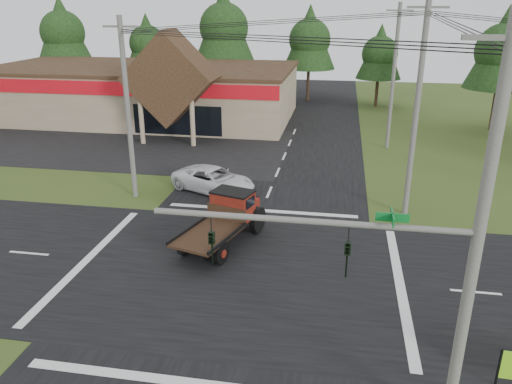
# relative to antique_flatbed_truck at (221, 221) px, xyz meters

# --- Properties ---
(ground) EXTENTS (120.00, 120.00, 0.00)m
(ground) POSITION_rel_antique_flatbed_truck_xyz_m (1.25, -2.51, -1.22)
(ground) COLOR #344719
(ground) RESTS_ON ground
(road_ns) EXTENTS (12.00, 120.00, 0.02)m
(road_ns) POSITION_rel_antique_flatbed_truck_xyz_m (1.25, -2.51, -1.21)
(road_ns) COLOR black
(road_ns) RESTS_ON ground
(road_ew) EXTENTS (120.00, 12.00, 0.02)m
(road_ew) POSITION_rel_antique_flatbed_truck_xyz_m (1.25, -2.51, -1.21)
(road_ew) COLOR black
(road_ew) RESTS_ON ground
(parking_apron) EXTENTS (28.00, 14.00, 0.02)m
(parking_apron) POSITION_rel_antique_flatbed_truck_xyz_m (-12.75, 16.49, -1.21)
(parking_apron) COLOR black
(parking_apron) RESTS_ON ground
(cvs_building) EXTENTS (30.40, 18.20, 9.19)m
(cvs_building) POSITION_rel_antique_flatbed_truck_xyz_m (-14.46, 27.06, 1.55)
(cvs_building) COLOR gray
(cvs_building) RESTS_ON ground
(traffic_signal_mast) EXTENTS (8.12, 0.24, 7.00)m
(traffic_signal_mast) POSITION_rel_antique_flatbed_truck_xyz_m (7.07, -10.01, 3.20)
(traffic_signal_mast) COLOR #595651
(traffic_signal_mast) RESTS_ON ground
(utility_pole_nr) EXTENTS (2.00, 0.30, 11.00)m
(utility_pole_nr) POSITION_rel_antique_flatbed_truck_xyz_m (8.75, -10.01, 4.41)
(utility_pole_nr) COLOR #595651
(utility_pole_nr) RESTS_ON ground
(utility_pole_nw) EXTENTS (2.00, 0.30, 10.50)m
(utility_pole_nw) POSITION_rel_antique_flatbed_truck_xyz_m (-6.75, 5.49, 4.16)
(utility_pole_nw) COLOR #595651
(utility_pole_nw) RESTS_ON ground
(utility_pole_ne) EXTENTS (2.00, 0.30, 11.50)m
(utility_pole_ne) POSITION_rel_antique_flatbed_truck_xyz_m (9.25, 5.49, 4.67)
(utility_pole_ne) COLOR #595651
(utility_pole_ne) RESTS_ON ground
(utility_pole_n) EXTENTS (2.00, 0.30, 11.20)m
(utility_pole_n) POSITION_rel_antique_flatbed_truck_xyz_m (9.25, 19.49, 4.51)
(utility_pole_n) COLOR #595651
(utility_pole_n) RESTS_ON ground
(tree_row_a) EXTENTS (6.72, 6.72, 12.12)m
(tree_row_a) POSITION_rel_antique_flatbed_truck_xyz_m (-28.75, 37.49, 6.82)
(tree_row_a) COLOR #332316
(tree_row_a) RESTS_ON ground
(tree_row_b) EXTENTS (5.60, 5.60, 10.10)m
(tree_row_b) POSITION_rel_antique_flatbed_truck_xyz_m (-18.75, 39.49, 5.48)
(tree_row_b) COLOR #332316
(tree_row_b) RESTS_ON ground
(tree_row_c) EXTENTS (7.28, 7.28, 13.13)m
(tree_row_c) POSITION_rel_antique_flatbed_truck_xyz_m (-8.75, 38.49, 7.50)
(tree_row_c) COLOR #332316
(tree_row_c) RESTS_ON ground
(tree_row_d) EXTENTS (6.16, 6.16, 11.11)m
(tree_row_d) POSITION_rel_antique_flatbed_truck_xyz_m (1.25, 39.49, 6.15)
(tree_row_d) COLOR #332316
(tree_row_d) RESTS_ON ground
(tree_row_e) EXTENTS (5.04, 5.04, 9.09)m
(tree_row_e) POSITION_rel_antique_flatbed_truck_xyz_m (9.25, 37.49, 4.81)
(tree_row_e) COLOR #332316
(tree_row_e) RESTS_ON ground
(tree_side_ne) EXTENTS (6.16, 6.16, 11.11)m
(tree_side_ne) POSITION_rel_antique_flatbed_truck_xyz_m (19.25, 27.49, 6.15)
(tree_side_ne) COLOR #332316
(tree_side_ne) RESTS_ON ground
(antique_flatbed_truck) EXTENTS (3.81, 6.25, 2.45)m
(antique_flatbed_truck) POSITION_rel_antique_flatbed_truck_xyz_m (0.00, 0.00, 0.00)
(antique_flatbed_truck) COLOR #58130C
(antique_flatbed_truck) RESTS_ON ground
(white_pickup) EXTENTS (5.97, 4.54, 1.51)m
(white_pickup) POSITION_rel_antique_flatbed_truck_xyz_m (-2.24, 7.17, -0.47)
(white_pickup) COLOR silver
(white_pickup) RESTS_ON ground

